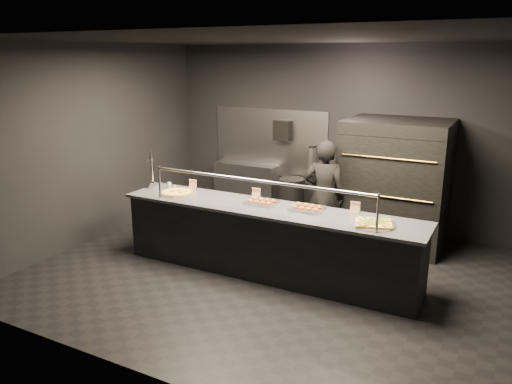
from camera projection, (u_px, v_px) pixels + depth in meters
room at (268, 163)px, 6.35m from camera, size 6.04×6.00×3.00m
service_counter at (267, 240)px, 6.57m from camera, size 4.10×0.78×1.37m
pizza_oven at (395, 183)px, 7.51m from camera, size 1.50×1.23×1.91m
prep_shelf at (246, 187)px, 9.27m from camera, size 1.20×0.35×0.90m
towel_dispenser at (283, 130)px, 8.72m from camera, size 0.30×0.20×0.35m
fire_extinguisher at (312, 161)px, 8.61m from camera, size 0.14×0.14×0.51m
beer_tap at (152, 177)px, 7.36m from camera, size 0.16×0.22×0.60m
round_pizza at (177, 192)px, 7.08m from camera, size 0.52×0.52×0.03m
slider_tray_a at (262, 202)px, 6.59m from camera, size 0.46×0.38×0.06m
slider_tray_b at (307, 208)px, 6.32m from camera, size 0.45×0.36×0.07m
square_pizza at (373, 223)px, 5.76m from camera, size 0.52×0.52×0.05m
condiment_jar at (171, 186)px, 7.33m from camera, size 0.14×0.06×0.09m
tent_cards at (264, 195)px, 6.75m from camera, size 2.56×0.04×0.15m
trash_bin at (291, 200)px, 8.73m from camera, size 0.45×0.45×0.75m
worker at (324, 196)px, 7.31m from camera, size 0.65×0.47×1.66m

